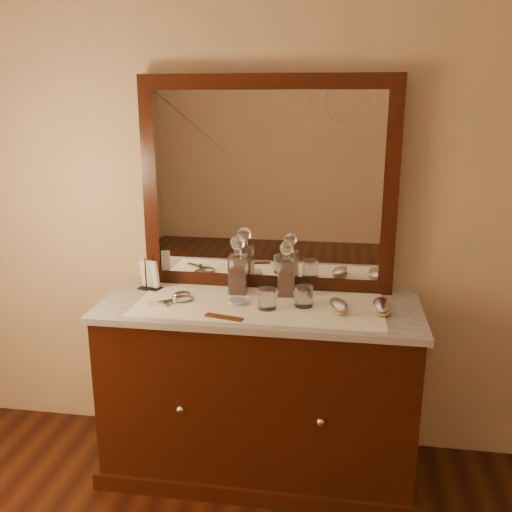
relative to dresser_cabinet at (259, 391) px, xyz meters
name	(u,v)px	position (x,y,z in m)	size (l,w,h in m)	color
dresser_cabinet	(259,391)	(0.00, 0.00, 0.00)	(1.40, 0.55, 0.82)	black
dresser_plinth	(259,459)	(0.00, 0.00, -0.37)	(1.46, 0.59, 0.08)	black
knob_left	(180,410)	(-0.30, -0.28, 0.04)	(0.04, 0.04, 0.04)	silver
knob_right	(321,422)	(0.30, -0.28, 0.04)	(0.04, 0.04, 0.04)	silver
marble_top	(259,307)	(0.00, 0.00, 0.42)	(1.44, 0.59, 0.03)	silver
mirror_frame	(267,185)	(0.00, 0.25, 0.94)	(1.20, 0.08, 1.00)	black
mirror_glass	(266,186)	(0.00, 0.21, 0.94)	(1.06, 0.01, 0.86)	white
lace_runner	(259,305)	(0.00, -0.02, 0.44)	(1.10, 0.45, 0.00)	white
pin_dish	(238,302)	(-0.09, -0.02, 0.45)	(0.09, 0.09, 0.01)	white
comb	(224,317)	(-0.12, -0.21, 0.45)	(0.17, 0.03, 0.01)	brown
napkin_rack	(150,276)	(-0.55, 0.12, 0.51)	(0.12, 0.09, 0.16)	black
decanter_left	(238,271)	(-0.12, 0.12, 0.55)	(0.09, 0.09, 0.28)	maroon
decanter_right	(286,275)	(0.11, 0.12, 0.54)	(0.08, 0.08, 0.26)	maroon
brush_near	(339,306)	(0.35, -0.05, 0.47)	(0.11, 0.17, 0.04)	#9F7F61
brush_far	(382,307)	(0.54, -0.03, 0.47)	(0.08, 0.17, 0.05)	#9F7F61
hand_mirror_outer	(179,296)	(-0.38, 0.01, 0.45)	(0.10, 0.21, 0.02)	silver
hand_mirror_inner	(178,299)	(-0.37, -0.04, 0.45)	(0.20, 0.17, 0.02)	silver
tumblers	(286,297)	(0.12, -0.04, 0.49)	(0.24, 0.14, 0.09)	white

